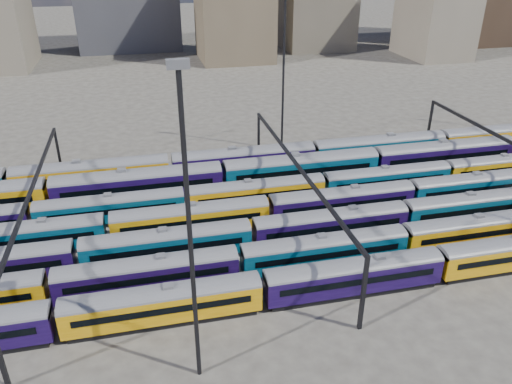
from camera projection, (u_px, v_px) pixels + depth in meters
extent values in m
plane|color=#3C3833|center=(217.00, 231.00, 61.21)|extent=(500.00, 500.00, 0.00)
cube|color=black|center=(165.00, 318.00, 46.54)|extent=(17.22, 2.23, 0.63)
cube|color=#C08107|center=(163.00, 305.00, 45.81)|extent=(18.13, 2.63, 2.63)
cylinder|color=#4C4C51|center=(162.00, 293.00, 45.21)|extent=(18.13, 2.63, 2.63)
cube|color=black|center=(164.00, 311.00, 44.51)|extent=(15.95, 0.06, 0.68)
cube|color=black|center=(162.00, 293.00, 46.82)|extent=(15.95, 0.06, 0.68)
cube|color=slate|center=(161.00, 287.00, 44.90)|extent=(0.91, 0.82, 0.32)
cube|color=black|center=(352.00, 290.00, 50.34)|extent=(17.22, 2.23, 0.63)
cube|color=black|center=(353.00, 277.00, 49.60)|extent=(18.13, 2.63, 2.63)
cylinder|color=#4C4C51|center=(355.00, 266.00, 49.01)|extent=(18.13, 2.63, 2.63)
cube|color=black|center=(359.00, 282.00, 48.30)|extent=(15.95, 0.06, 0.68)
cube|color=black|center=(348.00, 267.00, 50.62)|extent=(15.95, 0.06, 0.68)
cube|color=slate|center=(355.00, 260.00, 48.70)|extent=(0.91, 0.82, 0.32)
cube|color=black|center=(509.00, 244.00, 54.42)|extent=(15.95, 0.06, 0.68)
cube|color=black|center=(150.00, 288.00, 50.65)|extent=(17.18, 2.23, 0.63)
cube|color=black|center=(148.00, 275.00, 49.91)|extent=(18.09, 2.62, 2.62)
cylinder|color=#4C4C51|center=(147.00, 264.00, 49.32)|extent=(18.09, 2.62, 2.62)
cube|color=black|center=(148.00, 280.00, 48.61)|extent=(15.92, 0.06, 0.68)
cube|color=black|center=(147.00, 265.00, 50.93)|extent=(15.92, 0.06, 0.68)
cube|color=slate|center=(146.00, 258.00, 49.01)|extent=(0.90, 0.81, 0.32)
cube|color=black|center=(323.00, 264.00, 54.44)|extent=(17.18, 2.23, 0.63)
cube|color=#05344B|center=(324.00, 251.00, 53.70)|extent=(18.09, 2.62, 2.62)
cylinder|color=#4C4C51|center=(325.00, 241.00, 53.11)|extent=(18.09, 2.62, 2.62)
cube|color=black|center=(329.00, 256.00, 52.40)|extent=(15.92, 0.06, 0.68)
cube|color=black|center=(320.00, 242.00, 54.72)|extent=(15.92, 0.06, 0.68)
cube|color=slate|center=(325.00, 235.00, 52.80)|extent=(0.90, 0.81, 0.32)
cube|color=black|center=(475.00, 243.00, 58.23)|extent=(17.18, 2.23, 0.63)
cube|color=#C08107|center=(477.00, 231.00, 57.49)|extent=(18.09, 2.62, 2.62)
cylinder|color=#4C4C51|center=(480.00, 221.00, 56.90)|extent=(18.09, 2.62, 2.62)
cube|color=black|center=(485.00, 234.00, 56.19)|extent=(15.92, 0.06, 0.68)
cube|color=black|center=(471.00, 223.00, 58.51)|extent=(15.92, 0.06, 0.68)
cube|color=slate|center=(481.00, 216.00, 56.58)|extent=(0.90, 0.81, 0.32)
cube|color=black|center=(169.00, 258.00, 55.46)|extent=(17.45, 2.26, 0.64)
cube|color=#05344B|center=(168.00, 245.00, 54.71)|extent=(18.37, 2.66, 2.66)
cylinder|color=#4C4C51|center=(167.00, 235.00, 54.11)|extent=(18.37, 2.66, 2.66)
cube|color=black|center=(168.00, 249.00, 53.39)|extent=(16.17, 0.06, 0.69)
cube|color=black|center=(166.00, 236.00, 55.74)|extent=(16.17, 0.06, 0.69)
cube|color=slate|center=(166.00, 229.00, 53.79)|extent=(0.92, 0.83, 0.32)
cube|color=black|center=(329.00, 237.00, 59.30)|extent=(17.45, 2.26, 0.64)
cube|color=black|center=(330.00, 225.00, 58.56)|extent=(18.37, 2.66, 2.66)
cylinder|color=#4C4C51|center=(331.00, 215.00, 57.96)|extent=(18.37, 2.66, 2.66)
cube|color=black|center=(335.00, 229.00, 57.24)|extent=(16.17, 0.06, 0.69)
cube|color=black|center=(327.00, 217.00, 59.59)|extent=(16.17, 0.06, 0.69)
cube|color=slate|center=(332.00, 210.00, 57.64)|extent=(0.92, 0.83, 0.32)
cube|color=black|center=(471.00, 219.00, 63.15)|extent=(17.45, 2.26, 0.64)
cube|color=#05344B|center=(473.00, 208.00, 62.40)|extent=(18.37, 2.66, 2.66)
cylinder|color=#4C4C51|center=(475.00, 198.00, 61.80)|extent=(18.37, 2.66, 2.66)
cube|color=black|center=(480.00, 210.00, 61.09)|extent=(16.17, 0.06, 0.69)
cube|color=black|center=(467.00, 200.00, 63.44)|extent=(16.17, 0.06, 0.69)
cube|color=slate|center=(476.00, 193.00, 61.48)|extent=(0.92, 0.83, 0.32)
cube|color=black|center=(22.00, 252.00, 56.53)|extent=(17.73, 2.30, 0.65)
cube|color=#05344B|center=(19.00, 239.00, 55.77)|extent=(18.67, 2.71, 2.71)
cylinder|color=#4C4C51|center=(16.00, 229.00, 55.16)|extent=(18.67, 2.71, 2.71)
cube|color=black|center=(16.00, 243.00, 54.43)|extent=(16.43, 0.06, 0.70)
cube|color=black|center=(20.00, 230.00, 56.82)|extent=(16.43, 0.06, 0.70)
cube|color=slate|center=(15.00, 223.00, 54.84)|extent=(0.93, 0.84, 0.33)
cube|color=black|center=(192.00, 231.00, 60.44)|extent=(17.73, 2.30, 0.65)
cube|color=#C08107|center=(191.00, 219.00, 59.68)|extent=(18.67, 2.71, 2.71)
cylinder|color=#4C4C51|center=(190.00, 210.00, 59.07)|extent=(18.67, 2.71, 2.71)
cube|color=black|center=(192.00, 223.00, 58.34)|extent=(16.43, 0.06, 0.70)
cube|color=black|center=(189.00, 212.00, 60.72)|extent=(16.43, 0.06, 0.70)
cube|color=slate|center=(190.00, 204.00, 58.74)|extent=(0.93, 0.84, 0.33)
cube|color=black|center=(341.00, 214.00, 64.34)|extent=(17.73, 2.30, 0.65)
cube|color=black|center=(342.00, 202.00, 63.58)|extent=(18.67, 2.71, 2.71)
cylinder|color=#4C4C51|center=(343.00, 193.00, 62.97)|extent=(18.67, 2.71, 2.71)
cube|color=black|center=(346.00, 205.00, 62.24)|extent=(16.43, 0.06, 0.70)
cube|color=black|center=(338.00, 195.00, 64.63)|extent=(16.43, 0.06, 0.70)
cube|color=slate|center=(343.00, 188.00, 62.65)|extent=(0.93, 0.84, 0.33)
cube|color=black|center=(473.00, 198.00, 68.25)|extent=(17.73, 2.30, 0.65)
cube|color=#05344B|center=(475.00, 187.00, 67.49)|extent=(18.67, 2.71, 2.71)
cylinder|color=#4C4C51|center=(477.00, 178.00, 66.88)|extent=(18.67, 2.71, 2.71)
cube|color=black|center=(482.00, 189.00, 66.15)|extent=(16.43, 0.06, 0.70)
cube|color=black|center=(470.00, 181.00, 68.54)|extent=(16.43, 0.06, 0.70)
cube|color=slate|center=(478.00, 173.00, 66.55)|extent=(0.93, 0.84, 0.33)
cube|color=black|center=(113.00, 220.00, 62.88)|extent=(17.16, 2.23, 0.63)
cube|color=#05344B|center=(111.00, 209.00, 62.15)|extent=(18.06, 2.62, 2.62)
cylinder|color=#4C4C51|center=(110.00, 200.00, 61.56)|extent=(18.06, 2.62, 2.62)
cube|color=black|center=(111.00, 212.00, 60.85)|extent=(15.89, 0.06, 0.68)
cube|color=black|center=(111.00, 202.00, 63.16)|extent=(15.89, 0.06, 0.68)
cube|color=slate|center=(109.00, 195.00, 61.24)|extent=(0.90, 0.81, 0.32)
cube|color=black|center=(257.00, 204.00, 66.67)|extent=(17.16, 2.23, 0.63)
cube|color=#C08107|center=(257.00, 194.00, 65.93)|extent=(18.06, 2.62, 2.62)
cylinder|color=#4C4C51|center=(257.00, 185.00, 65.34)|extent=(18.06, 2.62, 2.62)
cube|color=black|center=(259.00, 196.00, 64.64)|extent=(15.89, 0.06, 0.68)
cube|color=black|center=(254.00, 187.00, 66.95)|extent=(15.89, 0.06, 0.68)
cube|color=slate|center=(257.00, 180.00, 65.03)|extent=(0.90, 0.81, 0.32)
cube|color=black|center=(385.00, 190.00, 70.45)|extent=(17.16, 2.23, 0.63)
cube|color=#05344B|center=(386.00, 180.00, 69.72)|extent=(18.06, 2.62, 2.62)
cylinder|color=#4C4C51|center=(388.00, 171.00, 69.13)|extent=(18.06, 2.62, 2.62)
cube|color=black|center=(391.00, 182.00, 68.42)|extent=(15.89, 0.06, 0.68)
cube|color=black|center=(382.00, 174.00, 70.73)|extent=(15.89, 0.06, 0.68)
cube|color=slate|center=(388.00, 167.00, 68.81)|extent=(0.90, 0.81, 0.32)
cube|color=black|center=(500.00, 177.00, 74.23)|extent=(17.16, 2.23, 0.63)
cube|color=#C08107|center=(503.00, 167.00, 73.50)|extent=(18.06, 2.62, 2.62)
cylinder|color=#4C4C51|center=(505.00, 159.00, 72.91)|extent=(18.06, 2.62, 2.62)
cube|color=black|center=(509.00, 169.00, 72.20)|extent=(15.89, 0.06, 0.68)
cube|color=black|center=(497.00, 162.00, 74.51)|extent=(15.89, 0.06, 0.68)
cube|color=slate|center=(506.00, 155.00, 72.60)|extent=(0.90, 0.81, 0.32)
cube|color=black|center=(140.00, 199.00, 67.91)|extent=(21.18, 2.75, 0.78)
cube|color=black|center=(139.00, 186.00, 67.00)|extent=(22.29, 3.23, 3.23)
cylinder|color=#4C4C51|center=(137.00, 175.00, 66.27)|extent=(22.29, 3.23, 3.23)
cube|color=black|center=(139.00, 188.00, 65.41)|extent=(19.61, 0.06, 0.84)
cube|color=black|center=(138.00, 178.00, 68.25)|extent=(19.61, 0.06, 0.84)
cube|color=slate|center=(137.00, 169.00, 65.88)|extent=(1.11, 1.00, 0.39)
cube|color=black|center=(301.00, 182.00, 72.55)|extent=(21.18, 2.75, 0.78)
cube|color=#05344B|center=(301.00, 170.00, 71.64)|extent=(22.29, 3.23, 3.23)
cylinder|color=#4C4C51|center=(302.00, 159.00, 70.91)|extent=(22.29, 3.23, 3.23)
cube|color=black|center=(305.00, 172.00, 70.05)|extent=(19.61, 0.06, 0.84)
cube|color=black|center=(298.00, 163.00, 72.89)|extent=(19.61, 0.06, 0.84)
cube|color=slate|center=(302.00, 154.00, 70.53)|extent=(1.11, 1.00, 0.39)
cube|color=black|center=(442.00, 168.00, 77.19)|extent=(21.18, 2.75, 0.78)
cube|color=black|center=(444.00, 156.00, 76.28)|extent=(22.29, 3.23, 3.23)
cylinder|color=#4C4C51|center=(446.00, 146.00, 75.56)|extent=(22.29, 3.23, 3.23)
cube|color=black|center=(450.00, 158.00, 74.69)|extent=(19.61, 0.06, 0.84)
cube|color=black|center=(438.00, 150.00, 77.53)|extent=(19.61, 0.06, 0.84)
cube|color=slate|center=(447.00, 141.00, 75.17)|extent=(1.11, 1.00, 0.39)
cube|color=black|center=(94.00, 188.00, 70.98)|extent=(20.18, 2.62, 0.74)
cube|color=#C08107|center=(92.00, 176.00, 70.12)|extent=(21.25, 3.08, 3.08)
cylinder|color=#4C4C51|center=(91.00, 166.00, 69.43)|extent=(21.25, 3.08, 3.08)
cube|color=black|center=(91.00, 178.00, 68.60)|extent=(18.70, 0.06, 0.80)
cube|color=black|center=(93.00, 169.00, 71.31)|extent=(18.70, 0.06, 0.80)
cube|color=slate|center=(90.00, 160.00, 69.06)|extent=(1.06, 0.96, 0.37)
cube|color=black|center=(244.00, 173.00, 75.41)|extent=(20.18, 2.62, 0.74)
cube|color=black|center=(244.00, 162.00, 74.55)|extent=(21.25, 3.08, 3.08)
cylinder|color=#4C4C51|center=(244.00, 152.00, 73.86)|extent=(21.25, 3.08, 3.08)
cube|color=black|center=(246.00, 164.00, 73.03)|extent=(18.70, 0.06, 0.80)
cube|color=black|center=(242.00, 156.00, 75.74)|extent=(18.70, 0.06, 0.80)
cube|color=slate|center=(244.00, 147.00, 73.49)|extent=(1.06, 0.96, 0.37)
cube|color=black|center=(377.00, 160.00, 79.84)|extent=(20.18, 2.62, 0.74)
cube|color=#05344B|center=(379.00, 149.00, 78.98)|extent=(21.25, 3.08, 3.08)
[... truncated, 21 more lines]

